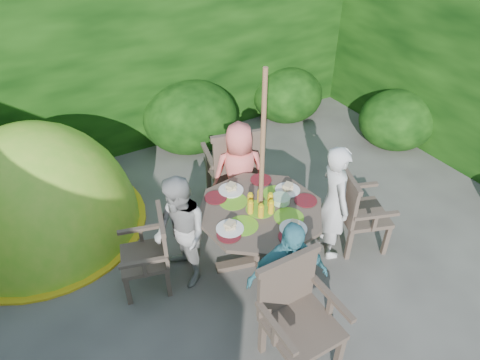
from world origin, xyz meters
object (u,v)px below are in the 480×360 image
patio_table (260,218)px  garden_chair_back (234,165)px  garden_chair_right (357,210)px  child_front (288,279)px  child_right (334,202)px  parasol_pole (261,180)px  garden_chair_left (151,252)px  child_back (239,173)px  child_left (181,233)px  garden_chair_front (297,314)px  dome_tent (49,227)px

patio_table → garden_chair_back: (0.28, 1.05, -0.07)m
garden_chair_right → child_front: child_front is taller
child_front → child_right: bearing=48.0°
garden_chair_back → child_front: size_ratio=0.85×
patio_table → parasol_pole: 0.47m
patio_table → garden_chair_back: size_ratio=1.50×
parasol_pole → garden_chair_right: size_ratio=2.38×
garden_chair_left → child_back: bearing=126.2°
garden_chair_right → child_left: size_ratio=0.75×
garden_chair_left → child_back: child_back is taller
garden_chair_front → dome_tent: 3.23m
garden_chair_right → garden_chair_back: 1.54m
child_right → child_back: 1.13m
garden_chair_right → child_right: bearing=96.3°
garden_chair_front → child_front: child_front is taller
garden_chair_left → garden_chair_front: 1.54m
garden_chair_right → child_back: bearing=59.1°
dome_tent → garden_chair_back: bearing=-25.9°
garden_chair_left → garden_chair_back: garden_chair_back is taller
garden_chair_front → dome_tent: (-1.56, 2.77, -0.53)m
parasol_pole → garden_chair_right: 1.25m
parasol_pole → garden_chair_front: 1.23m
garden_chair_back → child_left: child_left is taller
patio_table → child_front: 0.80m
child_front → garden_chair_left: bearing=147.2°
parasol_pole → child_right: size_ratio=1.65×
garden_chair_right → child_right: 0.34m
garden_chair_left → child_left: bearing=90.3°
parasol_pole → child_front: parasol_pole is taller
parasol_pole → garden_chair_left: parasol_pole is taller
garden_chair_back → child_left: (-1.06, -0.84, 0.06)m
parasol_pole → child_front: (-0.21, -0.77, -0.48)m
garden_chair_front → child_left: child_left is taller
child_right → parasol_pole: bearing=91.1°
parasol_pole → garden_chair_left: (-1.07, 0.29, -0.65)m
child_left → garden_chair_right: bearing=73.6°
garden_chair_left → dome_tent: (-0.80, 1.43, -0.45)m
garden_chair_front → child_back: size_ratio=0.79×
child_back → garden_chair_back: bearing=-84.1°
garden_chair_left → parasol_pole: bearing=90.3°
parasol_pole → child_left: size_ratio=1.78×
garden_chair_right → dome_tent: 3.58m
child_back → parasol_pole: bearing=96.6°
garden_chair_front → garden_chair_right: bearing=29.5°
child_back → child_front: size_ratio=1.02×
garden_chair_front → child_right: 1.38m
dome_tent → garden_chair_left: bearing=-69.4°
patio_table → child_right: bearing=-15.1°
patio_table → parasol_pole: bearing=177.8°
child_front → garden_chair_front: bearing=-91.4°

